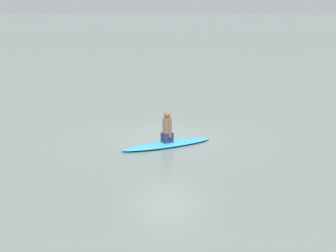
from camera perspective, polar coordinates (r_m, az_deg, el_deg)
ground_plane at (r=18.68m, az=-0.09°, el=-1.16°), size 400.00×400.00×0.00m
surfboard at (r=17.56m, az=-0.09°, el=-1.83°), size 3.23×1.61×0.12m
person_paddler at (r=17.44m, az=-0.09°, el=-0.24°), size 0.38×0.43×0.97m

